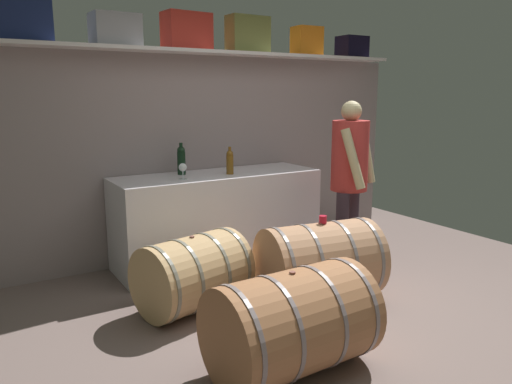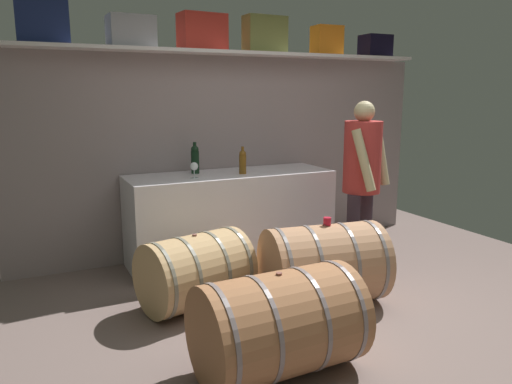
# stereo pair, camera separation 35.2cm
# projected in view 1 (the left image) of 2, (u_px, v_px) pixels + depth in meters

# --- Properties ---
(ground_plane) EXTENTS (5.68, 7.48, 0.02)m
(ground_plane) POSITION_uv_depth(u_px,v_px,m) (306.00, 301.00, 3.97)
(ground_plane) COLOR #74615C
(back_wall_panel) EXTENTS (4.48, 0.10, 2.01)m
(back_wall_panel) POSITION_uv_depth(u_px,v_px,m) (215.00, 156.00, 5.11)
(back_wall_panel) COLOR gray
(back_wall_panel) RESTS_ON ground
(high_shelf_board) EXTENTS (4.12, 0.40, 0.03)m
(high_shelf_board) POSITION_uv_depth(u_px,v_px,m) (220.00, 53.00, 4.78)
(high_shelf_board) COLOR silver
(high_shelf_board) RESTS_ON back_wall_panel
(toolcase_navy) EXTENTS (0.42, 0.27, 0.36)m
(toolcase_navy) POSITION_uv_depth(u_px,v_px,m) (24.00, 18.00, 3.86)
(toolcase_navy) COLOR navy
(toolcase_navy) RESTS_ON high_shelf_board
(toolcase_grey) EXTENTS (0.41, 0.29, 0.27)m
(toolcase_grey) POSITION_uv_depth(u_px,v_px,m) (115.00, 30.00, 4.24)
(toolcase_grey) COLOR #939198
(toolcase_grey) RESTS_ON high_shelf_board
(toolcase_red) EXTENTS (0.45, 0.27, 0.33)m
(toolcase_red) POSITION_uv_depth(u_px,v_px,m) (187.00, 31.00, 4.57)
(toolcase_red) COLOR red
(toolcase_red) RESTS_ON high_shelf_board
(toolcase_olive) EXTENTS (0.43, 0.21, 0.35)m
(toolcase_olive) POSITION_uv_depth(u_px,v_px,m) (248.00, 34.00, 4.91)
(toolcase_olive) COLOR olive
(toolcase_olive) RESTS_ON high_shelf_board
(toolcase_orange) EXTENTS (0.31, 0.23, 0.30)m
(toolcase_orange) POSITION_uv_depth(u_px,v_px,m) (307.00, 41.00, 5.29)
(toolcase_orange) COLOR orange
(toolcase_orange) RESTS_ON high_shelf_board
(toolcase_black) EXTENTS (0.32, 0.25, 0.24)m
(toolcase_black) POSITION_uv_depth(u_px,v_px,m) (352.00, 47.00, 5.63)
(toolcase_black) COLOR black
(toolcase_black) RESTS_ON high_shelf_board
(work_cabinet) EXTENTS (2.00, 0.66, 0.88)m
(work_cabinet) POSITION_uv_depth(u_px,v_px,m) (218.00, 218.00, 4.81)
(work_cabinet) COLOR white
(work_cabinet) RESTS_ON ground
(wine_bottle_dark) EXTENTS (0.08, 0.08, 0.30)m
(wine_bottle_dark) POSITION_uv_depth(u_px,v_px,m) (181.00, 160.00, 4.64)
(wine_bottle_dark) COLOR black
(wine_bottle_dark) RESTS_ON work_cabinet
(wine_bottle_amber) EXTENTS (0.07, 0.07, 0.26)m
(wine_bottle_amber) POSITION_uv_depth(u_px,v_px,m) (230.00, 162.00, 4.67)
(wine_bottle_amber) COLOR brown
(wine_bottle_amber) RESTS_ON work_cabinet
(wine_glass) EXTENTS (0.08, 0.08, 0.15)m
(wine_glass) POSITION_uv_depth(u_px,v_px,m) (183.00, 168.00, 4.39)
(wine_glass) COLOR white
(wine_glass) RESTS_ON work_cabinet
(wine_barrel_near) EXTENTS (0.99, 0.75, 0.65)m
(wine_barrel_near) POSITION_uv_depth(u_px,v_px,m) (320.00, 262.00, 3.91)
(wine_barrel_near) COLOR tan
(wine_barrel_near) RESTS_ON ground
(wine_barrel_far) EXTENTS (0.97, 0.65, 0.63)m
(wine_barrel_far) POSITION_uv_depth(u_px,v_px,m) (292.00, 323.00, 2.90)
(wine_barrel_far) COLOR #A06842
(wine_barrel_far) RESTS_ON ground
(wine_barrel_flank) EXTENTS (0.90, 0.74, 0.58)m
(wine_barrel_flank) POSITION_uv_depth(u_px,v_px,m) (193.00, 273.00, 3.76)
(wine_barrel_flank) COLOR tan
(wine_barrel_flank) RESTS_ON ground
(tasting_cup) EXTENTS (0.06, 0.06, 0.06)m
(tasting_cup) POSITION_uv_depth(u_px,v_px,m) (323.00, 219.00, 3.85)
(tasting_cup) COLOR red
(tasting_cup) RESTS_ON wine_barrel_near
(winemaker_pouring) EXTENTS (0.51, 0.47, 1.58)m
(winemaker_pouring) POSITION_uv_depth(u_px,v_px,m) (350.00, 169.00, 4.47)
(winemaker_pouring) COLOR #332630
(winemaker_pouring) RESTS_ON ground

